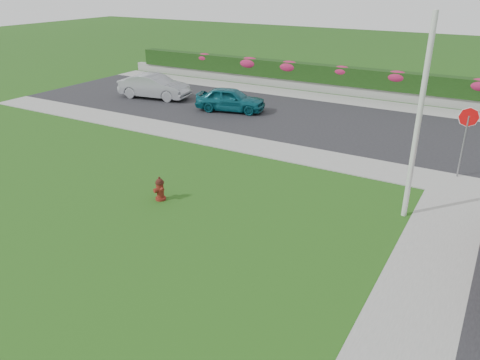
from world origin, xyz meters
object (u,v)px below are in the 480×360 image
Objects in this scene: sedan_teal at (231,99)px; sedan_silver at (154,86)px; fire_hydrant at (160,189)px; utility_pole at (418,122)px; stop_sign at (467,126)px.

sedan_silver is at bearing 73.40° from sedan_teal.
fire_hydrant is 0.14× the size of utility_pole.
fire_hydrant is at bearing -130.57° from stop_sign.
sedan_silver is at bearing 176.74° from stop_sign.
utility_pole is 2.27× the size of stop_sign.
utility_pole is at bearing -94.96° from stop_sign.
sedan_silver is 0.72× the size of utility_pole.
stop_sign is (1.03, 4.08, -1.04)m from utility_pole.
stop_sign is at bearing -121.05° from sedan_teal.
utility_pole is (16.56, -7.96, 2.27)m from sedan_silver.
stop_sign is (8.30, 7.03, 1.60)m from fire_hydrant.
sedan_teal is at bearing -101.52° from sedan_silver.
stop_sign is at bearing -111.56° from sedan_silver.
utility_pole is at bearing 45.63° from fire_hydrant.
stop_sign is at bearing 75.86° from utility_pole.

